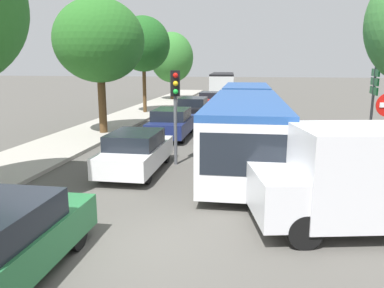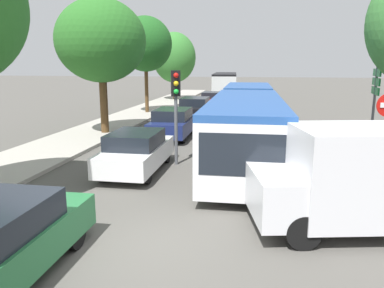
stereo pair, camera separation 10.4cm
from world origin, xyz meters
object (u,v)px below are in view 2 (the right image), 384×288
Objects in this scene: articulated_bus at (247,114)px; queued_car_black at (195,109)px; queued_car_navy at (173,123)px; queued_car_white at (136,151)px; queued_car_red at (212,100)px; white_van at (377,176)px; tree_left_far at (145,45)px; tree_left_distant at (174,58)px; direction_sign_post at (375,92)px; traffic_light at (176,96)px; tree_left_mid at (101,41)px; city_bus_rear at (225,82)px.

articulated_bus reaches higher than queued_car_black.
queued_car_navy is (-3.67, 1.19, -0.67)m from articulated_bus.
queued_car_white is 18.98m from queued_car_red.
white_van is (6.65, -15.70, 0.49)m from queued_car_black.
tree_left_distant is (-0.24, 10.55, -0.67)m from tree_left_far.
tree_left_far is at bearing -35.42° from direction_sign_post.
queued_car_white is at bearing -39.87° from white_van.
traffic_light is 7.41m from tree_left_mid.
white_van is at bearing -118.02° from queued_car_white.
queued_car_navy is 12.83m from queued_car_red.
queued_car_black is 0.61× the size of tree_left_far.
tree_left_distant reaches higher than queued_car_navy.
tree_left_mid reaches higher than direction_sign_post.
queued_car_black is 0.63× the size of tree_left_mid.
tree_left_far is (-10.67, 18.02, 3.65)m from white_van.
queued_car_white is at bearing -74.46° from tree_left_far.
queued_car_white is 9.27m from direction_sign_post.
queued_car_black is 1.25× the size of traffic_light.
traffic_light reaches higher than queued_car_black.
city_bus_rear is 2.78× the size of queued_car_black.
tree_left_distant is at bearing 18.02° from queued_car_black.
traffic_light is (-2.41, -3.84, 1.10)m from articulated_bus.
tree_left_mid is (-4.04, -12.76, 4.04)m from queued_car_red.
tree_left_mid reaches higher than queued_car_white.
queued_car_white is 0.96× the size of queued_car_navy.
city_bus_rear is 2.23× the size of white_van.
tree_left_mid is at bearing -88.42° from tree_left_distant.
queued_car_white is at bearing -36.80° from articulated_bus.
city_bus_rear is at bearing -0.32° from queued_car_white.
direction_sign_post is 0.52× the size of tree_left_far.
tree_left_far is at bearing -88.71° from tree_left_distant.
tree_left_far reaches higher than queued_car_black.
tree_left_distant reaches higher than queued_car_black.
white_van is 0.76× the size of tree_left_far.
white_van is 7.28m from traffic_light.
articulated_bus is 2.36× the size of tree_left_far.
city_bus_rear is 27.62m from queued_car_navy.
direction_sign_post is 25.13m from tree_left_distant.
queued_car_navy is (-0.12, 6.16, 0.03)m from queued_car_white.
articulated_bus is 3.92m from queued_car_navy.
traffic_light is (-5.49, 4.61, 1.26)m from white_van.
direction_sign_post reaches higher than traffic_light.
tree_left_mid is (-12.16, 2.77, 2.16)m from direction_sign_post.
queued_car_black is 13.99m from tree_left_distant.
queued_car_white is at bearing 178.90° from queued_car_red.
queued_car_navy is at bearing -67.15° from white_van.
queued_car_white is 1.11× the size of direction_sign_post.
tree_left_distant reaches higher than direction_sign_post.
city_bus_rear is 3.29× the size of direction_sign_post.
tree_left_mid reaches higher than city_bus_rear.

